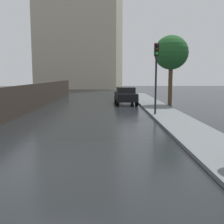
# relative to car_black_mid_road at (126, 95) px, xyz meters

# --- Properties ---
(ground) EXTENTS (120.00, 120.00, 0.00)m
(ground) POSITION_rel_car_black_mid_road_xyz_m (-2.83, -17.12, -0.79)
(ground) COLOR black
(car_black_mid_road) EXTENTS (1.97, 4.22, 1.53)m
(car_black_mid_road) POSITION_rel_car_black_mid_road_xyz_m (0.00, 0.00, 0.00)
(car_black_mid_road) COLOR black
(car_black_mid_road) RESTS_ON ground
(traffic_light) EXTENTS (0.26, 0.39, 4.38)m
(traffic_light) POSITION_rel_car_black_mid_road_xyz_m (1.46, -7.36, 2.38)
(traffic_light) COLOR black
(traffic_light) RESTS_ON sidewalk_strip
(street_tree_near) EXTENTS (2.84, 2.84, 5.87)m
(street_tree_near) POSITION_rel_car_black_mid_road_xyz_m (3.69, -1.37, 3.62)
(street_tree_near) COLOR #4C3823
(street_tree_near) RESTS_ON ground
(distant_tower) EXTENTS (17.07, 12.42, 32.47)m
(distant_tower) POSITION_rel_car_black_mid_road_xyz_m (-7.26, 30.58, 15.44)
(distant_tower) COLOR #B2A88E
(distant_tower) RESTS_ON ground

